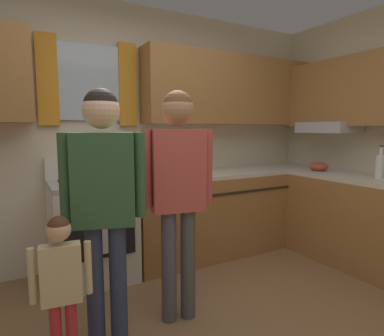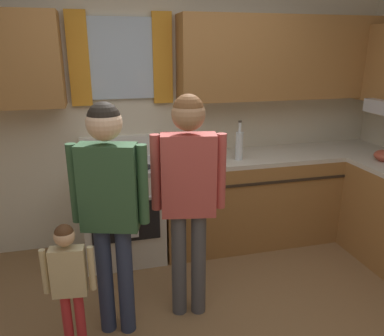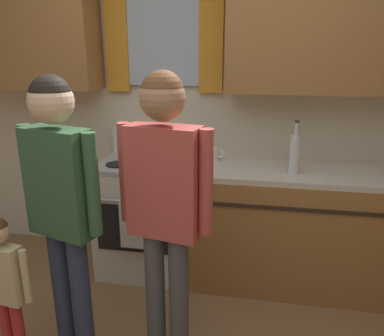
# 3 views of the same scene
# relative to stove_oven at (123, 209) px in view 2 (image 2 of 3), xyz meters

# --- Properties ---
(back_wall_unit) EXTENTS (4.60, 0.42, 2.60)m
(back_wall_unit) POSITION_rel_stove_oven_xyz_m (0.45, 0.27, 1.05)
(back_wall_unit) COLOR beige
(back_wall_unit) RESTS_ON ground
(kitchen_counter_run) EXTENTS (2.35, 2.22, 0.90)m
(kitchen_counter_run) POSITION_rel_stove_oven_xyz_m (1.89, -0.46, -0.02)
(kitchen_counter_run) COLOR #9E6B38
(kitchen_counter_run) RESTS_ON ground
(stove_oven) EXTENTS (0.70, 0.67, 1.10)m
(stove_oven) POSITION_rel_stove_oven_xyz_m (0.00, 0.00, 0.00)
(stove_oven) COLOR silver
(stove_oven) RESTS_ON ground
(bottle_tall_clear) EXTENTS (0.07, 0.07, 0.37)m
(bottle_tall_clear) POSITION_rel_stove_oven_xyz_m (1.08, -0.11, 0.57)
(bottle_tall_clear) COLOR silver
(bottle_tall_clear) RESTS_ON kitchen_counter_run
(mug_ceramic_white) EXTENTS (0.13, 0.08, 0.09)m
(mug_ceramic_white) POSITION_rel_stove_oven_xyz_m (0.51, 0.12, 0.48)
(mug_ceramic_white) COLOR white
(mug_ceramic_white) RESTS_ON kitchen_counter_run
(adult_holding_child) EXTENTS (0.48, 0.25, 1.60)m
(adult_holding_child) POSITION_rel_stove_oven_xyz_m (-0.14, -1.02, 0.54)
(adult_holding_child) COLOR #2D3856
(adult_holding_child) RESTS_ON ground
(adult_in_plaid) EXTENTS (0.50, 0.22, 1.62)m
(adult_in_plaid) POSITION_rel_stove_oven_xyz_m (0.39, -0.96, 0.55)
(adult_in_plaid) COLOR #4C4C51
(adult_in_plaid) RESTS_ON ground
(small_child) EXTENTS (0.31, 0.12, 0.92)m
(small_child) POSITION_rel_stove_oven_xyz_m (-0.41, -1.18, 0.11)
(small_child) COLOR red
(small_child) RESTS_ON ground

